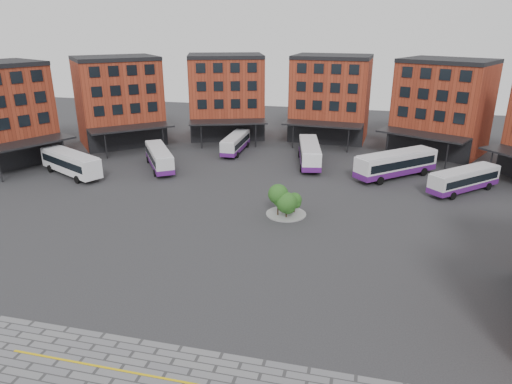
% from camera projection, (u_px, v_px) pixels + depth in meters
% --- Properties ---
extents(ground, '(160.00, 160.00, 0.00)m').
position_uv_depth(ground, '(239.00, 265.00, 39.47)').
color(ground, '#28282B').
rests_on(ground, ground).
extents(main_building, '(94.14, 42.48, 14.60)m').
position_uv_depth(main_building, '(274.00, 106.00, 72.87)').
color(main_building, maroon).
rests_on(main_building, ground).
extents(tree_island, '(4.40, 4.40, 3.62)m').
position_uv_depth(tree_island, '(285.00, 201.00, 48.81)').
color(tree_island, gray).
rests_on(tree_island, ground).
extents(bus_a, '(11.41, 7.53, 3.25)m').
position_uv_depth(bus_a, '(71.00, 162.00, 62.18)').
color(bus_a, white).
rests_on(bus_a, ground).
extents(bus_b, '(8.04, 10.29, 3.02)m').
position_uv_depth(bus_b, '(159.00, 157.00, 65.25)').
color(bus_b, silver).
rests_on(bus_b, ground).
extents(bus_c, '(2.65, 10.13, 2.85)m').
position_uv_depth(bus_c, '(236.00, 143.00, 73.66)').
color(bus_c, silver).
rests_on(bus_c, ground).
extents(bus_d, '(4.76, 11.94, 3.28)m').
position_uv_depth(bus_d, '(309.00, 153.00, 67.07)').
color(bus_d, white).
rests_on(bus_d, ground).
extents(bus_e, '(11.13, 10.47, 3.50)m').
position_uv_depth(bus_e, '(396.00, 164.00, 61.37)').
color(bus_e, white).
rests_on(bus_e, ground).
extents(bus_f, '(9.31, 9.03, 2.97)m').
position_uv_depth(bus_f, '(464.00, 180.00, 56.11)').
color(bus_f, silver).
rests_on(bus_f, ground).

